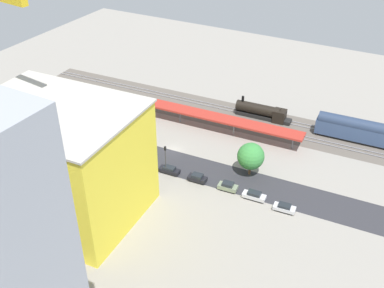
% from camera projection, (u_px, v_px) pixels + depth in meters
% --- Properties ---
extents(ground_plane, '(171.87, 171.87, 0.00)m').
position_uv_depth(ground_plane, '(173.00, 150.00, 108.02)').
color(ground_plane, gray).
rests_on(ground_plane, ground).
extents(rail_bed, '(107.95, 19.04, 0.01)m').
position_uv_depth(rail_bed, '(213.00, 112.00, 124.07)').
color(rail_bed, '#5B544C').
rests_on(rail_bed, ground).
extents(street_asphalt, '(107.72, 14.03, 0.01)m').
position_uv_depth(street_asphalt, '(163.00, 160.00, 104.67)').
color(street_asphalt, '#2D2D33').
rests_on(street_asphalt, ground).
extents(track_rails, '(107.30, 12.61, 0.12)m').
position_uv_depth(track_rails, '(213.00, 111.00, 123.97)').
color(track_rails, '#9E9EA8').
rests_on(track_rails, ground).
extents(platform_canopy_near, '(49.72, 6.49, 3.98)m').
position_uv_depth(platform_canopy_near, '(207.00, 115.00, 114.74)').
color(platform_canopy_near, '#A82D23').
rests_on(platform_canopy_near, ground).
extents(locomotive, '(15.00, 3.51, 5.19)m').
position_uv_depth(locomotive, '(263.00, 112.00, 120.05)').
color(locomotive, black).
rests_on(locomotive, ground).
extents(passenger_coach, '(19.92, 4.09, 6.02)m').
position_uv_depth(passenger_coach, '(358.00, 130.00, 109.86)').
color(passenger_coach, black).
rests_on(passenger_coach, ground).
extents(parked_car_0, '(4.45, 2.19, 1.54)m').
position_uv_depth(parked_car_0, '(284.00, 208.00, 89.51)').
color(parked_car_0, black).
rests_on(parked_car_0, ground).
extents(parked_car_1, '(4.86, 2.06, 1.71)m').
position_uv_depth(parked_car_1, '(254.00, 196.00, 92.56)').
color(parked_car_1, black).
rests_on(parked_car_1, ground).
extents(parked_car_2, '(4.20, 2.18, 1.86)m').
position_uv_depth(parked_car_2, '(228.00, 187.00, 94.98)').
color(parked_car_2, black).
rests_on(parked_car_2, ground).
extents(parked_car_3, '(4.17, 2.10, 1.79)m').
position_uv_depth(parked_car_3, '(197.00, 178.00, 97.49)').
color(parked_car_3, black).
rests_on(parked_car_3, ground).
extents(parked_car_4, '(4.76, 2.03, 1.63)m').
position_uv_depth(parked_car_4, '(169.00, 170.00, 100.05)').
color(parked_car_4, black).
rests_on(parked_car_4, ground).
extents(construction_building, '(30.26, 23.11, 21.77)m').
position_uv_depth(construction_building, '(60.00, 162.00, 84.99)').
color(construction_building, yellow).
rests_on(construction_building, ground).
extents(construction_roof_slab, '(30.88, 23.74, 0.40)m').
position_uv_depth(construction_roof_slab, '(50.00, 110.00, 79.00)').
color(construction_roof_slab, '#B7B2A8').
rests_on(construction_roof_slab, construction_building).
extents(box_truck_0, '(9.45, 2.42, 3.56)m').
position_uv_depth(box_truck_0, '(121.00, 163.00, 100.51)').
color(box_truck_0, black).
rests_on(box_truck_0, ground).
extents(box_truck_1, '(8.62, 2.38, 3.33)m').
position_uv_depth(box_truck_1, '(137.00, 165.00, 100.02)').
color(box_truck_1, black).
rests_on(box_truck_1, ground).
extents(box_truck_2, '(8.36, 2.93, 3.47)m').
position_uv_depth(box_truck_2, '(74.00, 146.00, 106.45)').
color(box_truck_2, black).
rests_on(box_truck_2, ground).
extents(street_tree_0, '(5.89, 5.89, 7.63)m').
position_uv_depth(street_tree_0, '(251.00, 156.00, 97.60)').
color(street_tree_0, brown).
rests_on(street_tree_0, ground).
extents(street_tree_1, '(5.55, 5.55, 8.64)m').
position_uv_depth(street_tree_1, '(72.00, 99.00, 117.36)').
color(street_tree_1, brown).
rests_on(street_tree_1, ground).
extents(street_tree_2, '(4.91, 4.91, 7.97)m').
position_uv_depth(street_tree_2, '(115.00, 111.00, 112.83)').
color(street_tree_2, brown).
rests_on(street_tree_2, ground).
extents(traffic_light, '(0.50, 0.36, 7.12)m').
position_uv_depth(traffic_light, '(165.00, 156.00, 97.65)').
color(traffic_light, '#333333').
rests_on(traffic_light, ground).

